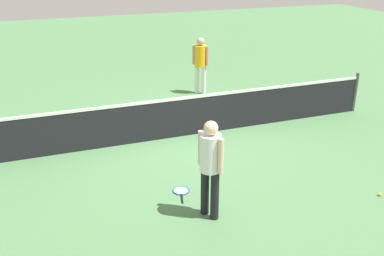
{
  "coord_description": "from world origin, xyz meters",
  "views": [
    {
      "loc": [
        -3.02,
        -9.0,
        4.17
      ],
      "look_at": [
        -0.3,
        -1.64,
        0.9
      ],
      "focal_mm": 40.91,
      "sensor_mm": 36.0,
      "label": 1
    }
  ],
  "objects_px": {
    "tennis_racket_near_player": "(181,191)",
    "tennis_ball_midcourt": "(380,194)",
    "player_near_side": "(210,162)",
    "tennis_racket_far_player": "(213,101)",
    "player_far_side": "(200,61)"
  },
  "relations": [
    {
      "from": "player_far_side",
      "to": "tennis_racket_near_player",
      "type": "xyz_separation_m",
      "value": [
        -2.44,
        -5.3,
        -1.0
      ]
    },
    {
      "from": "tennis_ball_midcourt",
      "to": "tennis_racket_near_player",
      "type": "bearing_deg",
      "value": 157.42
    },
    {
      "from": "tennis_racket_far_player",
      "to": "tennis_ball_midcourt",
      "type": "relative_size",
      "value": 9.1
    },
    {
      "from": "tennis_racket_far_player",
      "to": "tennis_ball_midcourt",
      "type": "bearing_deg",
      "value": -82.28
    },
    {
      "from": "tennis_racket_near_player",
      "to": "tennis_ball_midcourt",
      "type": "xyz_separation_m",
      "value": [
        3.32,
        -1.38,
        0.02
      ]
    },
    {
      "from": "tennis_racket_near_player",
      "to": "tennis_ball_midcourt",
      "type": "height_order",
      "value": "tennis_ball_midcourt"
    },
    {
      "from": "player_near_side",
      "to": "player_far_side",
      "type": "xyz_separation_m",
      "value": [
        2.25,
        6.18,
        0.0
      ]
    },
    {
      "from": "player_near_side",
      "to": "tennis_racket_far_player",
      "type": "relative_size",
      "value": 2.83
    },
    {
      "from": "tennis_racket_near_player",
      "to": "player_far_side",
      "type": "bearing_deg",
      "value": 65.25
    },
    {
      "from": "tennis_racket_near_player",
      "to": "player_near_side",
      "type": "bearing_deg",
      "value": -77.42
    },
    {
      "from": "player_near_side",
      "to": "tennis_racket_near_player",
      "type": "xyz_separation_m",
      "value": [
        -0.2,
        0.88,
        -1.0
      ]
    },
    {
      "from": "tennis_racket_far_player",
      "to": "player_far_side",
      "type": "bearing_deg",
      "value": 95.62
    },
    {
      "from": "player_far_side",
      "to": "tennis_racket_far_player",
      "type": "bearing_deg",
      "value": -84.38
    },
    {
      "from": "player_near_side",
      "to": "tennis_racket_far_player",
      "type": "xyz_separation_m",
      "value": [
        2.33,
        5.35,
        -1.0
      ]
    },
    {
      "from": "player_near_side",
      "to": "tennis_ball_midcourt",
      "type": "relative_size",
      "value": 25.76
    }
  ]
}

